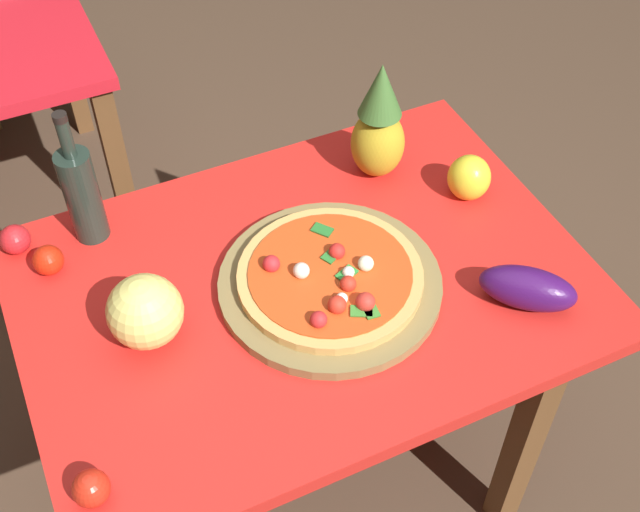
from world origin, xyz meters
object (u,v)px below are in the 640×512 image
(tomato_beside_pepper, at_px, (15,240))
(tomato_near_board, at_px, (48,260))
(pizza_board, at_px, (330,284))
(melon, at_px, (145,312))
(tomato_at_corner, at_px, (91,488))
(display_table, at_px, (305,308))
(pineapple_left, at_px, (379,126))
(pizza, at_px, (330,277))
(eggplant, at_px, (528,288))
(wine_bottle, at_px, (82,193))
(bell_pepper, at_px, (469,178))

(tomato_beside_pepper, xyz_separation_m, tomato_near_board, (0.05, -0.09, 0.00))
(pizza_board, distance_m, tomato_near_board, 0.60)
(melon, relative_size, tomato_at_corner, 2.28)
(display_table, height_order, pineapple_left, pineapple_left)
(pizza, xyz_separation_m, eggplant, (0.35, -0.20, 0.01))
(wine_bottle, distance_m, tomato_near_board, 0.16)
(pizza, xyz_separation_m, bell_pepper, (0.42, 0.13, 0.01))
(display_table, xyz_separation_m, pineapple_left, (0.30, 0.25, 0.23))
(pizza, xyz_separation_m, tomato_beside_pepper, (-0.57, 0.39, -0.01))
(display_table, xyz_separation_m, wine_bottle, (-0.37, 0.33, 0.21))
(pizza, distance_m, melon, 0.38)
(pineapple_left, height_order, tomato_beside_pepper, pineapple_left)
(pineapple_left, distance_m, eggplant, 0.51)
(melon, xyz_separation_m, eggplant, (0.73, -0.24, -0.03))
(display_table, relative_size, melon, 7.91)
(pineapple_left, relative_size, tomato_beside_pepper, 4.58)
(bell_pepper, xyz_separation_m, tomato_beside_pepper, (-0.99, 0.26, -0.02))
(display_table, relative_size, eggplant, 5.99)
(display_table, bearing_deg, melon, -179.93)
(pineapple_left, relative_size, tomato_near_board, 4.58)
(pizza, xyz_separation_m, pineapple_left, (0.26, 0.29, 0.10))
(pizza_board, relative_size, eggplant, 2.36)
(pineapple_left, bearing_deg, bell_pepper, -45.59)
(wine_bottle, xyz_separation_m, tomato_near_board, (-0.11, -0.07, -0.09))
(wine_bottle, xyz_separation_m, eggplant, (0.76, -0.58, -0.08))
(pizza, relative_size, tomato_near_board, 5.85)
(tomato_at_corner, bearing_deg, pizza_board, 24.28)
(bell_pepper, relative_size, eggplant, 0.55)
(tomato_beside_pepper, bearing_deg, pizza, -34.35)
(display_table, distance_m, wine_bottle, 0.54)
(melon, height_order, tomato_near_board, melon)
(display_table, distance_m, bell_pepper, 0.49)
(display_table, distance_m, melon, 0.38)
(pineapple_left, distance_m, bell_pepper, 0.24)
(pizza, distance_m, tomato_near_board, 0.60)
(wine_bottle, height_order, tomato_beside_pepper, wine_bottle)
(pizza, bearing_deg, eggplant, -30.06)
(display_table, height_order, melon, melon)
(display_table, relative_size, pizza, 3.07)
(wine_bottle, height_order, tomato_near_board, wine_bottle)
(display_table, relative_size, tomato_beside_pepper, 18.00)
(pizza, bearing_deg, wine_bottle, 137.84)
(pineapple_left, xyz_separation_m, tomato_at_corner, (-0.83, -0.55, -0.10))
(pizza_board, height_order, pineapple_left, pineapple_left)
(pizza_board, distance_m, pizza, 0.03)
(pizza, bearing_deg, tomato_near_board, 150.04)
(tomato_near_board, bearing_deg, tomato_beside_pepper, 119.59)
(wine_bottle, height_order, tomato_at_corner, wine_bottle)
(tomato_beside_pepper, bearing_deg, tomato_at_corner, -89.69)
(eggplant, bearing_deg, pineapple_left, 100.22)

